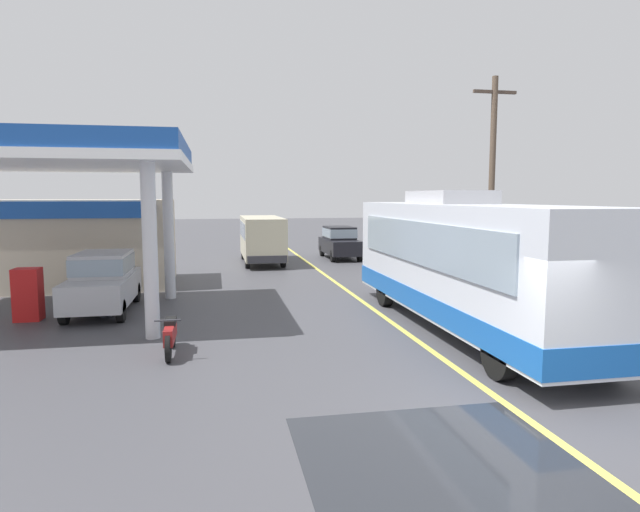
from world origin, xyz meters
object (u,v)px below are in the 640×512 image
at_px(minibus_opposing_lane, 262,236).
at_px(car_at_pump, 103,279).
at_px(motorcycle_parked_forecourt, 170,335).
at_px(car_trailing_behind_bus, 340,241).
at_px(coach_bus_main, 464,265).
at_px(pedestrian_near_pump, 105,286).

bearing_deg(minibus_opposing_lane, car_at_pump, -117.34).
xyz_separation_m(motorcycle_parked_forecourt, car_trailing_behind_bus, (7.96, 17.61, 0.57)).
distance_m(coach_bus_main, car_at_pump, 10.71).
bearing_deg(minibus_opposing_lane, motorcycle_parked_forecourt, -101.87).
xyz_separation_m(coach_bus_main, car_trailing_behind_bus, (0.48, 16.66, -0.71)).
bearing_deg(car_at_pump, pedestrian_near_pump, -76.58).
relative_size(minibus_opposing_lane, pedestrian_near_pump, 3.69).
bearing_deg(coach_bus_main, minibus_opposing_lane, 104.83).
height_order(coach_bus_main, pedestrian_near_pump, coach_bus_main).
relative_size(coach_bus_main, motorcycle_parked_forecourt, 6.13).
bearing_deg(coach_bus_main, car_at_pump, 157.32).
distance_m(coach_bus_main, minibus_opposing_lane, 15.87).
xyz_separation_m(car_at_pump, minibus_opposing_lane, (5.80, 11.22, 0.46)).
relative_size(coach_bus_main, pedestrian_near_pump, 6.65).
relative_size(minibus_opposing_lane, motorcycle_parked_forecourt, 3.41).
bearing_deg(minibus_opposing_lane, car_trailing_behind_bus, 16.23).
xyz_separation_m(car_at_pump, car_trailing_behind_bus, (10.34, 12.54, 0.00)).
distance_m(coach_bus_main, car_trailing_behind_bus, 16.69).
distance_m(motorcycle_parked_forecourt, pedestrian_near_pump, 4.79).
xyz_separation_m(coach_bus_main, pedestrian_near_pump, (-9.66, 3.29, -0.79)).
bearing_deg(car_at_pump, minibus_opposing_lane, 62.66).
bearing_deg(car_at_pump, car_trailing_behind_bus, 50.49).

